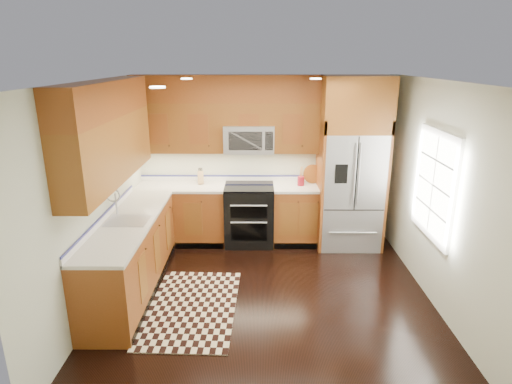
{
  "coord_description": "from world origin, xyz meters",
  "views": [
    {
      "loc": [
        -0.11,
        -4.66,
        2.84
      ],
      "look_at": [
        -0.14,
        0.6,
        1.18
      ],
      "focal_mm": 30.0,
      "sensor_mm": 36.0,
      "label": 1
    }
  ],
  "objects_px": {
    "rug": "(192,307)",
    "utensil_crock": "(301,179)",
    "refrigerator": "(351,164)",
    "knife_block": "(201,177)",
    "range": "(249,215)"
  },
  "relations": [
    {
      "from": "rug",
      "to": "utensil_crock",
      "type": "height_order",
      "value": "utensil_crock"
    },
    {
      "from": "refrigerator",
      "to": "rug",
      "type": "relative_size",
      "value": 1.53
    },
    {
      "from": "rug",
      "to": "knife_block",
      "type": "height_order",
      "value": "knife_block"
    },
    {
      "from": "rug",
      "to": "knife_block",
      "type": "distance_m",
      "value": 2.3
    },
    {
      "from": "range",
      "to": "knife_block",
      "type": "relative_size",
      "value": 3.74
    },
    {
      "from": "utensil_crock",
      "to": "knife_block",
      "type": "bearing_deg",
      "value": 176.42
    },
    {
      "from": "rug",
      "to": "refrigerator",
      "type": "bearing_deg",
      "value": 42.25
    },
    {
      "from": "range",
      "to": "knife_block",
      "type": "distance_m",
      "value": 0.97
    },
    {
      "from": "knife_block",
      "to": "refrigerator",
      "type": "bearing_deg",
      "value": -4.71
    },
    {
      "from": "refrigerator",
      "to": "utensil_crock",
      "type": "relative_size",
      "value": 8.74
    },
    {
      "from": "refrigerator",
      "to": "utensil_crock",
      "type": "distance_m",
      "value": 0.8
    },
    {
      "from": "knife_block",
      "to": "utensil_crock",
      "type": "xyz_separation_m",
      "value": [
        1.57,
        -0.1,
        -0.0
      ]
    },
    {
      "from": "range",
      "to": "refrigerator",
      "type": "bearing_deg",
      "value": -1.4
    },
    {
      "from": "utensil_crock",
      "to": "rug",
      "type": "bearing_deg",
      "value": -126.52
    },
    {
      "from": "range",
      "to": "rug",
      "type": "distance_m",
      "value": 2.05
    }
  ]
}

